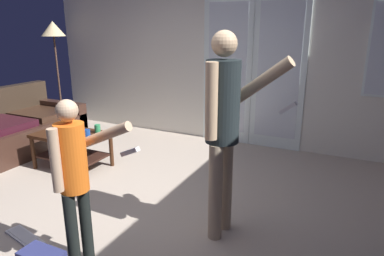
# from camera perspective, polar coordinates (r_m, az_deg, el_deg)

# --- Properties ---
(ground_plane) EXTENTS (6.01, 5.17, 0.02)m
(ground_plane) POSITION_cam_1_polar(r_m,az_deg,el_deg) (3.46, -11.80, -13.73)
(ground_plane) COLOR #B7A694
(wall_back_with_doors) EXTENTS (6.01, 0.09, 2.75)m
(wall_back_with_doors) POSITION_cam_1_polar(r_m,az_deg,el_deg) (5.22, 5.64, 12.25)
(wall_back_with_doors) COLOR silver
(wall_back_with_doors) RESTS_ON ground_plane
(coffee_table) EXTENTS (0.88, 0.57, 0.45)m
(coffee_table) POSITION_cam_1_polar(r_m,az_deg,el_deg) (4.54, -19.25, -2.34)
(coffee_table) COLOR #3E2212
(coffee_table) RESTS_ON ground_plane
(person_adult) EXTENTS (0.67, 0.46, 1.69)m
(person_adult) POSITION_cam_1_polar(r_m,az_deg,el_deg) (2.71, 5.31, 1.46)
(person_adult) COLOR tan
(person_adult) RESTS_ON ground_plane
(person_child) EXTENTS (0.57, 0.34, 1.26)m
(person_child) POSITION_cam_1_polar(r_m,az_deg,el_deg) (2.51, -18.83, -6.80)
(person_child) COLOR black
(person_child) RESTS_ON ground_plane
(floor_lamp) EXTENTS (0.39, 0.39, 1.80)m
(floor_lamp) POSITION_cam_1_polar(r_m,az_deg,el_deg) (6.37, -21.91, 14.20)
(floor_lamp) COLOR #2D3025
(floor_lamp) RESTS_ON ground_plane
(loose_keyboard) EXTENTS (0.46, 0.22, 0.02)m
(loose_keyboard) POSITION_cam_1_polar(r_m,az_deg,el_deg) (3.34, -25.89, -15.96)
(loose_keyboard) COLOR white
(loose_keyboard) RESTS_ON ground_plane
(laptop_closed) EXTENTS (0.37, 0.29, 0.02)m
(laptop_closed) POSITION_cam_1_polar(r_m,az_deg,el_deg) (4.61, -19.64, -0.36)
(laptop_closed) COLOR black
(laptop_closed) RESTS_ON coffee_table
(cup_near_edge) EXTENTS (0.08, 0.08, 0.13)m
(cup_near_edge) POSITION_cam_1_polar(r_m,az_deg,el_deg) (4.16, -16.98, -1.10)
(cup_near_edge) COLOR #1B4394
(cup_near_edge) RESTS_ON coffee_table
(cup_by_laptop) EXTENTS (0.07, 0.07, 0.10)m
(cup_by_laptop) POSITION_cam_1_polar(r_m,az_deg,el_deg) (4.43, -15.36, -0.10)
(cup_by_laptop) COLOR #309256
(cup_by_laptop) RESTS_ON coffee_table
(tv_remote_black) EXTENTS (0.17, 0.13, 0.02)m
(tv_remote_black) POSITION_cam_1_polar(r_m,az_deg,el_deg) (4.35, -17.42, -1.11)
(tv_remote_black) COLOR black
(tv_remote_black) RESTS_ON coffee_table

